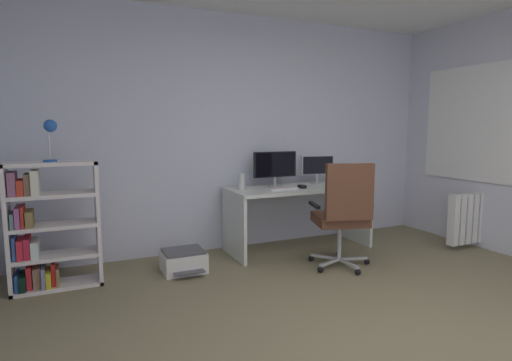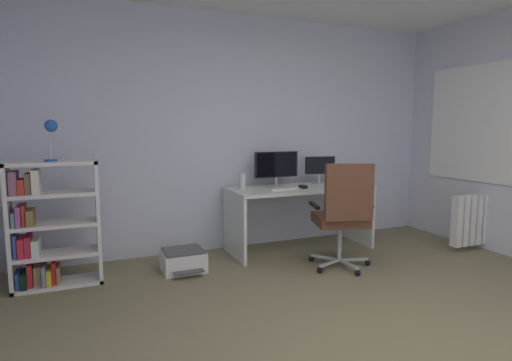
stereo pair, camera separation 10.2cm
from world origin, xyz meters
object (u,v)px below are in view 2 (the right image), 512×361
at_px(monitor_main, 276,166).
at_px(radiator, 476,219).
at_px(computer_mouse, 303,187).
at_px(printer, 183,260).
at_px(monitor_secondary, 319,167).
at_px(desk, 300,203).
at_px(keyboard, 283,189).
at_px(office_chair, 344,212).
at_px(bookshelf, 46,228).
at_px(desk_lamp, 51,131).
at_px(desktop_speaker, 242,181).

xyz_separation_m(monitor_main, radiator, (2.10, -0.94, -0.61)).
xyz_separation_m(computer_mouse, printer, (-1.38, -0.10, -0.64)).
bearing_deg(printer, radiator, -10.10).
xyz_separation_m(monitor_secondary, radiator, (1.53, -0.94, -0.58)).
distance_m(desk, printer, 1.49).
height_order(monitor_main, printer, monitor_main).
distance_m(desk, keyboard, 0.35).
bearing_deg(monitor_secondary, office_chair, -107.46).
xyz_separation_m(bookshelf, desk_lamp, (0.09, -0.00, 0.84)).
bearing_deg(radiator, monitor_secondary, 148.60).
relative_size(computer_mouse, bookshelf, 0.09).
relative_size(monitor_main, monitor_secondary, 1.29).
xyz_separation_m(keyboard, desk_lamp, (-2.23, -0.03, 0.63)).
bearing_deg(printer, monitor_secondary, 11.41).
xyz_separation_m(desk_lamp, radiator, (4.38, -0.65, -1.02)).
relative_size(monitor_main, bookshelf, 0.47).
bearing_deg(office_chair, desk_lamp, 165.66).
bearing_deg(keyboard, bookshelf, 177.11).
height_order(monitor_secondary, office_chair, office_chair).
distance_m(desk, monitor_secondary, 0.53).
relative_size(monitor_main, desktop_speaker, 3.08).
bearing_deg(bookshelf, desk_lamp, -0.30).
distance_m(computer_mouse, radiator, 2.05).
relative_size(monitor_main, radiator, 0.76).
relative_size(monitor_secondary, keyboard, 1.19).
relative_size(desktop_speaker, printer, 0.39).
relative_size(desk_lamp, printer, 0.82).
bearing_deg(computer_mouse, desk_lamp, 179.66).
relative_size(monitor_secondary, printer, 0.93).
bearing_deg(computer_mouse, radiator, -20.97).
relative_size(monitor_secondary, office_chair, 0.38).
height_order(desk_lamp, printer, desk_lamp).
relative_size(keyboard, desktop_speaker, 2.00).
bearing_deg(office_chair, monitor_secondary, 72.54).
height_order(monitor_main, monitor_secondary, monitor_main).
bearing_deg(printer, desk, 8.35).
distance_m(desk, computer_mouse, 0.23).
relative_size(computer_mouse, desk_lamp, 0.28).
height_order(monitor_main, keyboard, monitor_main).
distance_m(monitor_main, computer_mouse, 0.39).
xyz_separation_m(desk, printer, (-1.41, -0.21, -0.44)).
xyz_separation_m(bookshelf, printer, (1.18, -0.07, -0.42)).
height_order(bookshelf, desk_lamp, desk_lamp).
distance_m(monitor_main, printer, 1.50).
relative_size(desk, office_chair, 1.53).
relative_size(monitor_secondary, desktop_speaker, 2.39).
bearing_deg(radiator, keyboard, 162.33).
distance_m(bookshelf, radiator, 4.51).
distance_m(monitor_main, bookshelf, 2.42).
height_order(desktop_speaker, printer, desktop_speaker).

